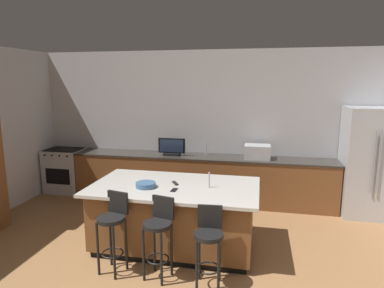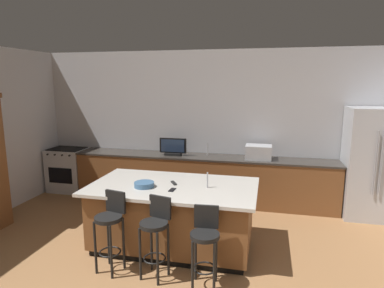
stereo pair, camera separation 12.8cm
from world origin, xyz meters
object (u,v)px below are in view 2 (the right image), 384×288
kitchen_island (173,215)px  bar_stool_left (110,224)px  fruit_bowl (144,185)px  bar_stool_center (156,230)px  range_oven (68,169)px  tv_monitor (173,147)px  tv_remote (174,183)px  bar_stool_right (205,240)px  microwave (258,152)px  refrigerator (370,163)px  cell_phone (172,190)px

kitchen_island → bar_stool_left: bearing=-126.7°
fruit_bowl → bar_stool_center: bearing=-58.7°
range_oven → bar_stool_center: 4.00m
bar_stool_center → fruit_bowl: 0.80m
tv_monitor → fruit_bowl: 2.03m
bar_stool_center → tv_remote: size_ratio=5.86×
tv_monitor → bar_stool_right: size_ratio=0.57×
microwave → fruit_bowl: microwave is taller
refrigerator → bar_stool_center: 4.02m
cell_phone → tv_remote: size_ratio=0.88×
refrigerator → bar_stool_left: refrigerator is taller
bar_stool_left → bar_stool_center: (0.59, -0.00, -0.01)m
refrigerator → fruit_bowl: size_ratio=7.00×
range_oven → fruit_bowl: (2.59, -2.07, 0.49)m
refrigerator → microwave: refrigerator is taller
range_oven → fruit_bowl: fruit_bowl is taller
kitchen_island → cell_phone: 0.51m
tv_monitor → bar_stool_center: tv_monitor is taller
kitchen_island → tv_monitor: size_ratio=4.37×
bar_stool_left → kitchen_island: bearing=66.1°
bar_stool_right → bar_stool_left: bearing=173.5°
bar_stool_left → tv_monitor: bearing=101.9°
bar_stool_left → fruit_bowl: size_ratio=3.67×
bar_stool_center → microwave: bearing=80.8°
bar_stool_center → bar_stool_right: (0.62, -0.05, -0.04)m
bar_stool_center → bar_stool_right: bearing=9.1°
microwave → tv_remote: microwave is taller
microwave → cell_phone: size_ratio=3.20×
kitchen_island → cell_phone: cell_phone is taller
refrigerator → microwave: bearing=177.8°
refrigerator → range_oven: size_ratio=2.05×
cell_phone → tv_remote: 0.29m
kitchen_island → tv_remote: 0.47m
refrigerator → bar_stool_left: (-3.62, -2.61, -0.35)m
bar_stool_right → fruit_bowl: (-0.99, 0.66, 0.39)m
kitchen_island → bar_stool_left: size_ratio=2.32×
refrigerator → tv_remote: size_ratio=11.38×
bar_stool_center → tv_remote: 0.92m
tv_monitor → bar_stool_left: size_ratio=0.53×
microwave → cell_phone: 2.37m
tv_monitor → tv_remote: (0.53, -1.78, -0.15)m
bar_stool_center → fruit_bowl: size_ratio=3.60×
bar_stool_left → cell_phone: (0.64, 0.57, 0.31)m
range_oven → bar_stool_center: size_ratio=0.95×
kitchen_island → tv_monitor: (-0.54, 1.85, 0.61)m
microwave → fruit_bowl: size_ratio=1.74×
tv_monitor → bar_stool_center: (0.55, -2.64, -0.48)m
tv_monitor → tv_remote: tv_monitor is taller
kitchen_island → bar_stool_left: (-0.59, -0.78, 0.14)m
cell_phone → kitchen_island: bearing=105.3°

